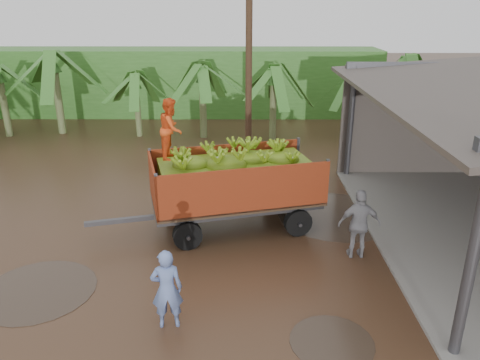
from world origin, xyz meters
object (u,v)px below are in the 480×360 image
banana_trailer (234,181)px  man_blue (167,289)px  man_grey (359,224)px  utility_pole (249,52)px

banana_trailer → man_blue: size_ratio=3.84×
man_grey → utility_pole: size_ratio=0.21×
banana_trailer → utility_pole: 6.02m
banana_trailer → man_blue: banana_trailer is taller
banana_trailer → man_blue: 4.60m
man_grey → man_blue: bearing=31.2°
banana_trailer → man_grey: banana_trailer is taller
man_blue → man_grey: man_grey is taller
man_grey → utility_pole: bearing=-69.8°
banana_trailer → man_grey: (3.12, -1.68, -0.50)m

